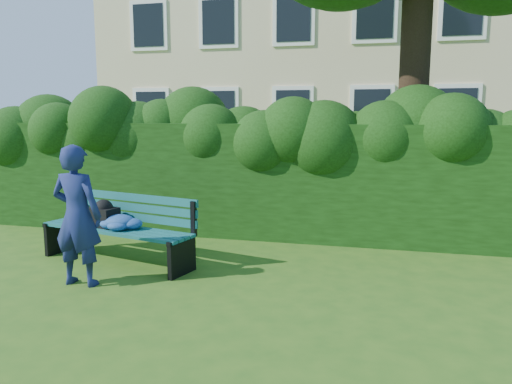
# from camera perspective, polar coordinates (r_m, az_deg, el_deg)

# --- Properties ---
(ground) EXTENTS (80.00, 80.00, 0.00)m
(ground) POSITION_cam_1_polar(r_m,az_deg,el_deg) (6.11, -1.40, -9.70)
(ground) COLOR #2C5918
(ground) RESTS_ON ground
(apartment_building) EXTENTS (16.00, 8.08, 12.00)m
(apartment_building) POSITION_cam_1_polar(r_m,az_deg,el_deg) (20.03, 10.10, 20.47)
(apartment_building) COLOR #CDBA8A
(apartment_building) RESTS_ON ground
(hedge) EXTENTS (10.00, 1.00, 1.80)m
(hedge) POSITION_cam_1_polar(r_m,az_deg,el_deg) (8.00, 2.82, 1.37)
(hedge) COLOR black
(hedge) RESTS_ON ground
(park_bench) EXTENTS (2.29, 1.08, 0.89)m
(park_bench) POSITION_cam_1_polar(r_m,az_deg,el_deg) (6.84, -15.57, -3.62)
(park_bench) COLOR #104E54
(park_bench) RESTS_ON ground
(man_reading) EXTENTS (0.59, 0.39, 1.62)m
(man_reading) POSITION_cam_1_polar(r_m,az_deg,el_deg) (6.00, -19.76, -2.57)
(man_reading) COLOR navy
(man_reading) RESTS_ON ground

